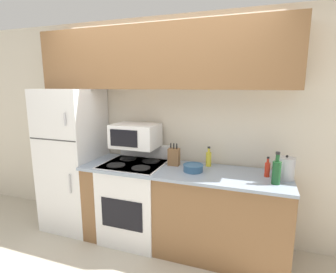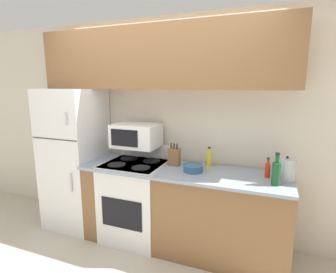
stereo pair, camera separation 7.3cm
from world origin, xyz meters
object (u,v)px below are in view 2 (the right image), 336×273
(microwave, at_px, (136,135))
(bowl, at_px, (193,168))
(bottle_cooking_spray, at_px, (209,159))
(bottle_hot_sauce, at_px, (268,170))
(stove, at_px, (136,199))
(refrigerator, at_px, (75,159))
(kettle, at_px, (286,169))
(knife_block, at_px, (174,157))
(bottle_wine_green, at_px, (276,172))

(microwave, relative_size, bowl, 2.42)
(bowl, relative_size, bottle_cooking_spray, 0.97)
(microwave, relative_size, bottle_hot_sauce, 2.59)
(stove, relative_size, bottle_cooking_spray, 4.87)
(refrigerator, distance_m, microwave, 0.90)
(stove, height_order, kettle, kettle)
(refrigerator, xyz_separation_m, bottle_cooking_spray, (1.67, 0.19, 0.12))
(refrigerator, distance_m, bottle_hot_sauce, 2.28)
(knife_block, distance_m, kettle, 1.14)
(refrigerator, xyz_separation_m, bottle_wine_green, (2.35, -0.14, 0.15))
(bottle_hot_sauce, bearing_deg, refrigerator, -178.99)
(bottle_hot_sauce, relative_size, kettle, 0.84)
(bowl, relative_size, bottle_hot_sauce, 1.07)
(refrigerator, xyz_separation_m, stove, (0.86, -0.02, -0.40))
(bottle_wine_green, distance_m, kettle, 0.18)
(refrigerator, height_order, bottle_hot_sauce, refrigerator)
(knife_block, distance_m, bottle_cooking_spray, 0.38)
(refrigerator, distance_m, knife_block, 1.31)
(bowl, bearing_deg, knife_block, 151.68)
(refrigerator, distance_m, bottle_cooking_spray, 1.68)
(bottle_cooking_spray, bearing_deg, bottle_hot_sauce, -13.68)
(bottle_wine_green, bearing_deg, bottle_cooking_spray, 154.25)
(knife_block, height_order, bottle_wine_green, bottle_wine_green)
(refrigerator, relative_size, bottle_wine_green, 5.80)
(stove, relative_size, bottle_wine_green, 3.57)
(microwave, relative_size, kettle, 2.18)
(microwave, xyz_separation_m, bottle_cooking_spray, (0.84, 0.10, -0.22))
(stove, bearing_deg, bottle_hot_sauce, 2.46)
(knife_block, bearing_deg, kettle, -3.55)
(stove, bearing_deg, bowl, -2.09)
(kettle, bearing_deg, stove, -178.48)
(stove, relative_size, bowl, 5.01)
(bottle_hot_sauce, bearing_deg, bowl, -173.17)
(kettle, bearing_deg, refrigerator, -179.50)
(bottle_cooking_spray, bearing_deg, refrigerator, -173.59)
(stove, distance_m, microwave, 0.75)
(bowl, distance_m, kettle, 0.89)
(refrigerator, bearing_deg, knife_block, 4.05)
(bottle_hot_sauce, height_order, bottle_cooking_spray, bottle_cooking_spray)
(microwave, distance_m, bottle_cooking_spray, 0.87)
(knife_block, distance_m, bottle_hot_sauce, 0.98)
(bottle_wine_green, bearing_deg, kettle, 60.44)
(knife_block, height_order, bowl, knife_block)
(microwave, distance_m, bottle_wine_green, 1.54)
(bottle_cooking_spray, bearing_deg, microwave, -173.46)
(microwave, xyz_separation_m, bowl, (0.72, -0.14, -0.27))
(stove, xyz_separation_m, bottle_wine_green, (1.49, -0.12, 0.55))
(refrigerator, height_order, kettle, refrigerator)
(stove, height_order, bottle_hot_sauce, bottle_hot_sauce)
(stove, xyz_separation_m, microwave, (-0.03, 0.11, 0.74))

